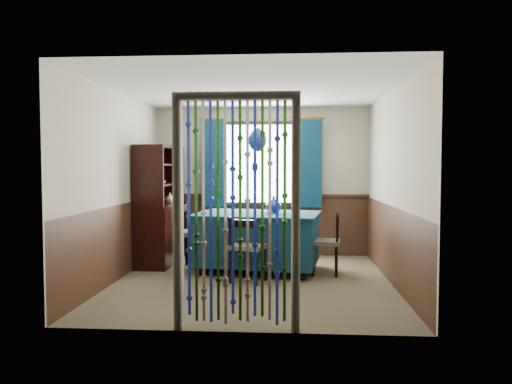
# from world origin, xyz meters

# --- Properties ---
(floor) EXTENTS (4.00, 4.00, 0.00)m
(floor) POSITION_xyz_m (0.00, 0.00, 0.00)
(floor) COLOR brown
(floor) RESTS_ON ground
(ceiling) EXTENTS (4.00, 4.00, 0.00)m
(ceiling) POSITION_xyz_m (0.00, 0.00, 2.50)
(ceiling) COLOR silver
(ceiling) RESTS_ON ground
(wall_back) EXTENTS (3.60, 0.00, 3.60)m
(wall_back) POSITION_xyz_m (0.00, 2.00, 1.25)
(wall_back) COLOR #BCB29A
(wall_back) RESTS_ON ground
(wall_front) EXTENTS (3.60, 0.00, 3.60)m
(wall_front) POSITION_xyz_m (0.00, -2.00, 1.25)
(wall_front) COLOR #BCB29A
(wall_front) RESTS_ON ground
(wall_left) EXTENTS (0.00, 4.00, 4.00)m
(wall_left) POSITION_xyz_m (-1.80, 0.00, 1.25)
(wall_left) COLOR #BCB29A
(wall_left) RESTS_ON ground
(wall_right) EXTENTS (0.00, 4.00, 4.00)m
(wall_right) POSITION_xyz_m (1.80, 0.00, 1.25)
(wall_right) COLOR #BCB29A
(wall_right) RESTS_ON ground
(wainscot_back) EXTENTS (3.60, 0.00, 3.60)m
(wainscot_back) POSITION_xyz_m (0.00, 1.99, 0.50)
(wainscot_back) COLOR #3F2518
(wainscot_back) RESTS_ON ground
(wainscot_front) EXTENTS (3.60, 0.00, 3.60)m
(wainscot_front) POSITION_xyz_m (0.00, -1.99, 0.50)
(wainscot_front) COLOR #3F2518
(wainscot_front) RESTS_ON ground
(wainscot_left) EXTENTS (0.00, 4.00, 4.00)m
(wainscot_left) POSITION_xyz_m (-1.79, 0.00, 0.50)
(wainscot_left) COLOR #3F2518
(wainscot_left) RESTS_ON ground
(wainscot_right) EXTENTS (0.00, 4.00, 4.00)m
(wainscot_right) POSITION_xyz_m (1.79, 0.00, 0.50)
(wainscot_right) COLOR #3F2518
(wainscot_right) RESTS_ON ground
(window) EXTENTS (1.32, 0.12, 1.42)m
(window) POSITION_xyz_m (0.00, 1.95, 1.55)
(window) COLOR black
(window) RESTS_ON wall_back
(doorway) EXTENTS (1.16, 0.12, 2.18)m
(doorway) POSITION_xyz_m (0.00, -1.94, 1.05)
(doorway) COLOR silver
(doorway) RESTS_ON ground
(dining_table) EXTENTS (1.89, 1.43, 0.84)m
(dining_table) POSITION_xyz_m (0.02, 0.66, 0.48)
(dining_table) COLOR #0E324A
(dining_table) RESTS_ON floor
(chair_near) EXTENTS (0.53, 0.52, 0.86)m
(chair_near) POSITION_xyz_m (-0.07, -0.06, 0.46)
(chair_near) COLOR black
(chair_near) RESTS_ON floor
(chair_far) EXTENTS (0.47, 0.45, 0.82)m
(chair_far) POSITION_xyz_m (0.08, 1.39, 0.44)
(chair_far) COLOR black
(chair_far) RESTS_ON floor
(chair_left) EXTENTS (0.48, 0.50, 0.97)m
(chair_left) POSITION_xyz_m (-0.94, 0.79, 0.51)
(chair_left) COLOR black
(chair_left) RESTS_ON floor
(chair_right) EXTENTS (0.44, 0.45, 0.84)m
(chair_right) POSITION_xyz_m (1.00, 0.49, 0.45)
(chair_right) COLOR black
(chair_right) RESTS_ON floor
(sideboard) EXTENTS (0.50, 1.40, 1.82)m
(sideboard) POSITION_xyz_m (-1.54, 1.20, 0.63)
(sideboard) COLOR black
(sideboard) RESTS_ON floor
(pendant_lamp) EXTENTS (0.26, 0.26, 0.78)m
(pendant_lamp) POSITION_xyz_m (0.02, 0.66, 1.88)
(pendant_lamp) COLOR olive
(pendant_lamp) RESTS_ON ceiling
(vase_table) EXTENTS (0.27, 0.27, 0.22)m
(vase_table) POSITION_xyz_m (0.25, 0.76, 0.95)
(vase_table) COLOR navy
(vase_table) RESTS_ON dining_table
(bowl_shelf) EXTENTS (0.23, 0.23, 0.05)m
(bowl_shelf) POSITION_xyz_m (-1.48, 0.97, 1.27)
(bowl_shelf) COLOR beige
(bowl_shelf) RESTS_ON sideboard
(vase_sideboard) EXTENTS (0.23, 0.23, 0.18)m
(vase_sideboard) POSITION_xyz_m (-1.48, 1.56, 1.00)
(vase_sideboard) COLOR beige
(vase_sideboard) RESTS_ON sideboard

